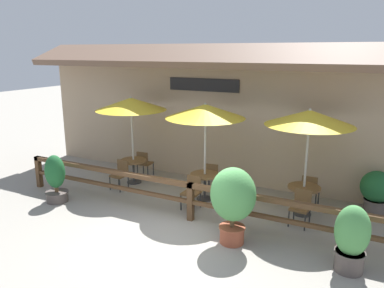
# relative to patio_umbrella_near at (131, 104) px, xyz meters

# --- Properties ---
(ground_plane) EXTENTS (60.00, 60.00, 0.00)m
(ground_plane) POSITION_rel_patio_umbrella_near_xyz_m (2.80, -2.64, -2.47)
(ground_plane) COLOR gray
(building_facade) EXTENTS (14.28, 1.49, 4.23)m
(building_facade) POSITION_rel_patio_umbrella_near_xyz_m (2.80, 1.46, -0.30)
(building_facade) COLOR tan
(building_facade) RESTS_ON ground
(patio_railing) EXTENTS (10.40, 0.14, 0.95)m
(patio_railing) POSITION_rel_patio_umbrella_near_xyz_m (2.80, -1.59, -1.77)
(patio_railing) COLOR brown
(patio_railing) RESTS_ON ground
(patio_umbrella_near) EXTENTS (2.12, 2.12, 2.69)m
(patio_umbrella_near) POSITION_rel_patio_umbrella_near_xyz_m (0.00, 0.00, 0.00)
(patio_umbrella_near) COLOR #B7B2A8
(patio_umbrella_near) RESTS_ON ground
(dining_table_near) EXTENTS (0.81, 0.81, 0.74)m
(dining_table_near) POSITION_rel_patio_umbrella_near_xyz_m (-0.00, 0.00, -1.88)
(dining_table_near) COLOR brown
(dining_table_near) RESTS_ON ground
(chair_near_streetside) EXTENTS (0.45, 0.45, 0.86)m
(chair_near_streetside) POSITION_rel_patio_umbrella_near_xyz_m (-0.04, -0.63, -1.99)
(chair_near_streetside) COLOR brown
(chair_near_streetside) RESTS_ON ground
(chair_near_wallside) EXTENTS (0.45, 0.45, 0.86)m
(chair_near_wallside) POSITION_rel_patio_umbrella_near_xyz_m (-0.02, 0.63, -1.99)
(chair_near_wallside) COLOR brown
(chair_near_wallside) RESTS_ON ground
(patio_umbrella_middle) EXTENTS (2.12, 2.12, 2.69)m
(patio_umbrella_middle) POSITION_rel_patio_umbrella_near_xyz_m (2.55, -0.24, 0.00)
(patio_umbrella_middle) COLOR #B7B2A8
(patio_umbrella_middle) RESTS_ON ground
(dining_table_middle) EXTENTS (0.81, 0.81, 0.74)m
(dining_table_middle) POSITION_rel_patio_umbrella_near_xyz_m (2.55, -0.24, -1.88)
(dining_table_middle) COLOR brown
(dining_table_middle) RESTS_ON ground
(chair_middle_streetside) EXTENTS (0.42, 0.42, 0.86)m
(chair_middle_streetside) POSITION_rel_patio_umbrella_near_xyz_m (2.50, -0.93, -1.99)
(chair_middle_streetside) COLOR brown
(chair_middle_streetside) RESTS_ON ground
(chair_middle_wallside) EXTENTS (0.46, 0.46, 0.86)m
(chair_middle_wallside) POSITION_rel_patio_umbrella_near_xyz_m (2.48, 0.44, -1.99)
(chair_middle_wallside) COLOR brown
(chair_middle_wallside) RESTS_ON ground
(patio_umbrella_far) EXTENTS (2.12, 2.12, 2.69)m
(patio_umbrella_far) POSITION_rel_patio_umbrella_near_xyz_m (5.16, -0.02, 0.00)
(patio_umbrella_far) COLOR #B7B2A8
(patio_umbrella_far) RESTS_ON ground
(dining_table_far) EXTENTS (0.81, 0.81, 0.74)m
(dining_table_far) POSITION_rel_patio_umbrella_near_xyz_m (5.16, -0.02, -1.88)
(dining_table_far) COLOR brown
(dining_table_far) RESTS_ON ground
(chair_far_streetside) EXTENTS (0.46, 0.46, 0.86)m
(chair_far_streetside) POSITION_rel_patio_umbrella_near_xyz_m (5.22, -0.64, -1.99)
(chair_far_streetside) COLOR brown
(chair_far_streetside) RESTS_ON ground
(chair_far_wallside) EXTENTS (0.44, 0.44, 0.86)m
(chair_far_wallside) POSITION_rel_patio_umbrella_near_xyz_m (5.22, 0.60, -1.99)
(chair_far_wallside) COLOR brown
(chair_far_wallside) RESTS_ON ground
(potted_plant_small_flowering) EXTENTS (0.97, 0.87, 1.68)m
(potted_plant_small_flowering) POSITION_rel_patio_umbrella_near_xyz_m (4.09, -2.17, -1.46)
(potted_plant_small_flowering) COLOR #9E4C33
(potted_plant_small_flowering) RESTS_ON ground
(potted_plant_entrance_palm) EXTENTS (0.63, 0.57, 1.31)m
(potted_plant_entrance_palm) POSITION_rel_patio_umbrella_near_xyz_m (6.42, -2.18, -1.81)
(potted_plant_entrance_palm) COLOR #564C47
(potted_plant_entrance_palm) RESTS_ON ground
(potted_plant_broad_leaf) EXTENTS (0.62, 0.62, 1.31)m
(potted_plant_broad_leaf) POSITION_rel_patio_umbrella_near_xyz_m (-1.00, -2.19, -1.82)
(potted_plant_broad_leaf) COLOR #564C47
(potted_plant_broad_leaf) RESTS_ON ground
(potted_plant_tall_tropical) EXTENTS (0.81, 0.73, 1.10)m
(potted_plant_tall_tropical) POSITION_rel_patio_umbrella_near_xyz_m (6.79, 0.91, -1.87)
(potted_plant_tall_tropical) COLOR #564C47
(potted_plant_tall_tropical) RESTS_ON ground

